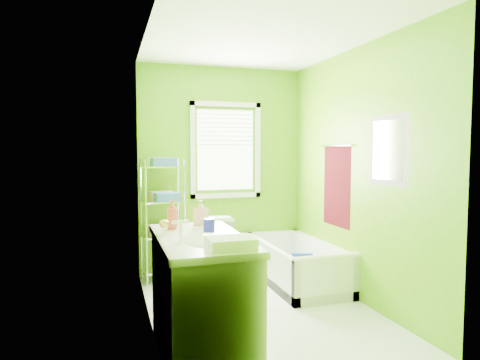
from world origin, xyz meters
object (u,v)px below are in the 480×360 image
object	(u,v)px
bathtub	(296,269)
wire_shelf_unit	(164,206)
vanity	(201,294)
toilet	(209,246)

from	to	relation	value
bathtub	wire_shelf_unit	bearing A→B (deg)	159.48
wire_shelf_unit	bathtub	bearing A→B (deg)	-20.52
bathtub	vanity	xyz separation A→B (m)	(-1.44, -1.46, 0.33)
bathtub	toilet	size ratio (longest dim) A/B	1.94
toilet	vanity	bearing A→B (deg)	78.39
bathtub	vanity	bearing A→B (deg)	-134.51
bathtub	toilet	distance (m)	1.06
bathtub	vanity	distance (m)	2.07
bathtub	wire_shelf_unit	world-z (taller)	wire_shelf_unit
vanity	wire_shelf_unit	size ratio (longest dim) A/B	0.84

